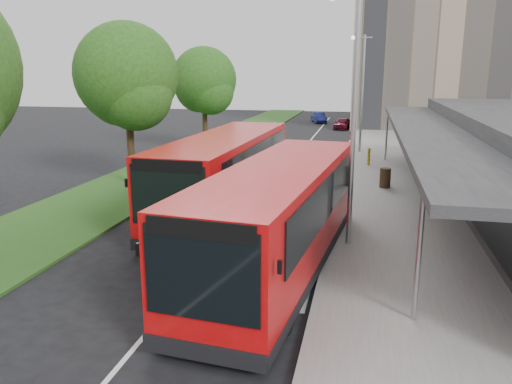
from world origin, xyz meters
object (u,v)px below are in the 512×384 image
bollard (369,157)px  litter_bin (385,178)px  tree_mid (127,81)px  car_far (319,117)px  lamp_post_near (352,105)px  lamp_post_far (361,86)px  car_near (343,123)px  bus_second (225,174)px  bus_main (280,217)px  tree_far (204,84)px

bollard → litter_bin: bearing=-82.5°
tree_mid → car_far: (6.24, 34.36, -4.67)m
litter_bin → car_far: car_far is taller
lamp_post_near → lamp_post_far: (0.00, 20.00, 0.00)m
lamp_post_far → car_near: lamp_post_far is taller
tree_mid → lamp_post_far: 17.08m
bollard → car_far: bollard is taller
tree_mid → bus_second: 8.03m
bus_main → bus_second: size_ratio=0.99×
car_near → car_far: (-3.03, 6.05, 0.00)m
bus_second → bollard: bearing=65.4°
tree_mid → lamp_post_near: (11.13, -7.05, -0.53)m
bus_second → car_near: 32.33m
litter_bin → car_near: size_ratio=0.28×
bus_main → bus_second: (-3.23, 5.56, 0.04)m
bus_main → bollard: 17.35m
lamp_post_near → lamp_post_far: bearing=90.0°
lamp_post_near → car_far: lamp_post_near is taller
bus_main → bollard: bus_main is taller
bus_second → litter_bin: bearing=42.0°
tree_far → bollard: 13.27m
tree_far → car_near: (9.27, 16.31, -4.26)m
tree_far → lamp_post_far: size_ratio=0.94×
tree_mid → car_near: size_ratio=2.38×
litter_bin → bollard: bollard is taller
bus_second → litter_bin: (6.58, 5.52, -1.02)m
tree_far → tree_mid: bearing=-90.0°
car_far → litter_bin: bearing=-96.4°
tree_mid → tree_far: tree_mid is taller
car_far → bus_main: bearing=-103.5°
tree_mid → car_near: tree_mid is taller
litter_bin → car_far: (-6.40, 32.68, -0.05)m
bus_second → car_far: bus_second is taller
bus_second → bollard: (5.79, 11.57, -0.98)m
tree_far → lamp_post_far: lamp_post_far is taller
tree_far → lamp_post_far: bearing=4.9°
bus_main → bollard: bearing=87.3°
bus_main → bus_second: bus_second is taller
bus_main → litter_bin: bearing=79.0°
bollard → car_near: bearing=97.1°
lamp_post_far → car_near: (-1.86, 15.37, -4.14)m
tree_mid → car_far: bearing=79.7°
bus_second → bollard: size_ratio=11.17×
litter_bin → lamp_post_far: bearing=97.7°
bus_second → lamp_post_near: bearing=-30.4°
lamp_post_far → bollard: bearing=-82.1°
litter_bin → car_near: 26.84m
bus_second → tree_mid: bearing=149.6°
bus_second → car_far: (0.18, 38.20, -1.06)m
car_far → lamp_post_near: bearing=-100.8°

